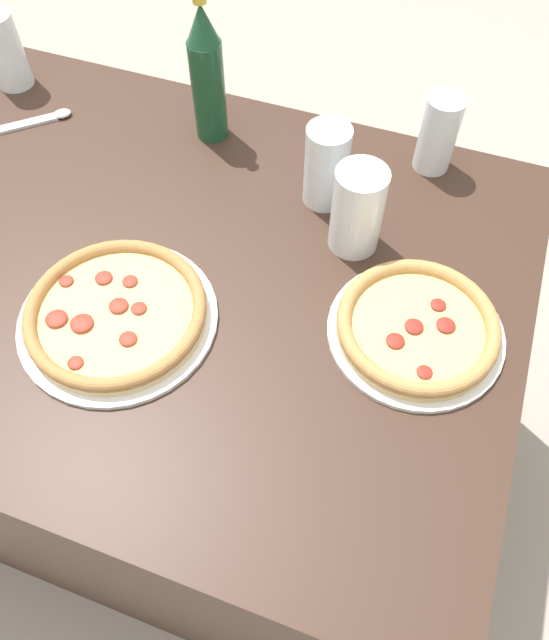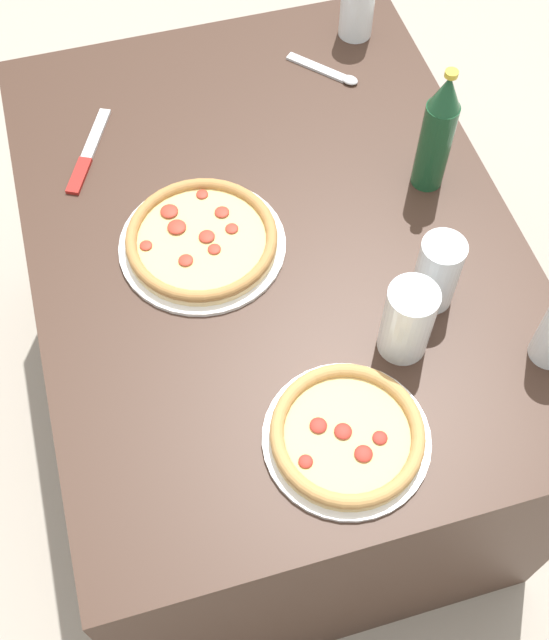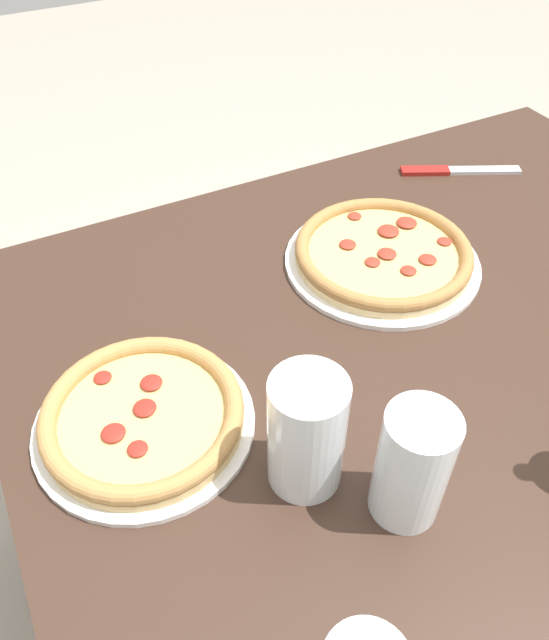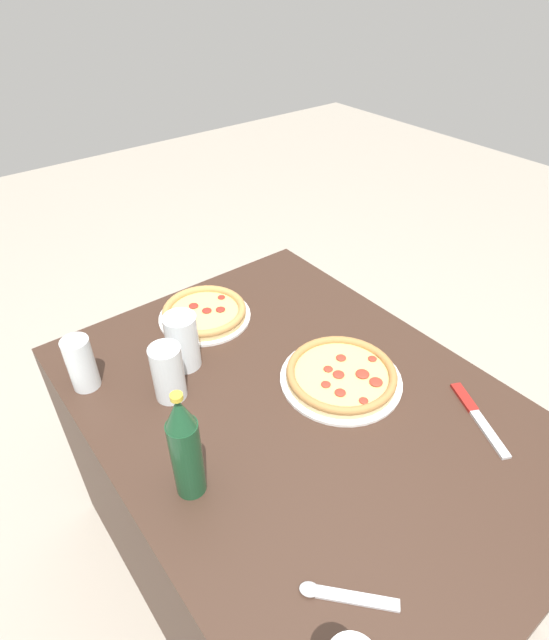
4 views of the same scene
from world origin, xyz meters
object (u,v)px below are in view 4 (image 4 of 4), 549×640
Objects in this scene: knife at (476,415)px; beer_bottle at (185,447)px; glass_lemonade at (168,375)px; spoon at (338,595)px; pizza_veggie at (206,312)px; glass_mango_juice at (82,366)px; glass_red_wine at (183,344)px; pizza_pepperoni at (342,376)px.

beer_bottle is at bearing 68.52° from knife.
spoon is at bearing 179.40° from glass_lemonade.
beer_bottle is at bearing 14.57° from spoon.
glass_lemonade is at bearing -20.20° from beer_bottle.
pizza_veggie is at bearing -47.06° from glass_lemonade.
glass_lemonade is 1.05× the size of spoon.
glass_lemonade reaches higher than pizza_veggie.
glass_mango_juice is 0.53× the size of beer_bottle.
glass_lemonade reaches higher than knife.
spoon is (-0.58, 0.01, -0.06)m from glass_lemonade.
pizza_veggie is 0.21m from glass_red_wine.
glass_mango_juice is at bearing 10.76° from spoon.
glass_red_wine is 0.37m from beer_bottle.
pizza_veggie is 0.38m from glass_mango_juice.
knife is at bearing -133.41° from glass_lemonade.
knife is (-0.70, -0.29, -0.01)m from pizza_veggie.
pizza_pepperoni reaches higher than spoon.
glass_lemonade is 0.58m from spoon.
glass_lemonade is at bearing -0.60° from spoon.
knife is at bearing -80.17° from spoon.
beer_bottle reaches higher than spoon.
pizza_pepperoni is at bearing -44.82° from spoon.
beer_bottle reaches higher than knife.
beer_bottle is (-0.32, 0.17, 0.06)m from glass_red_wine.
glass_red_wine is (0.29, 0.27, 0.05)m from pizza_pepperoni.
beer_bottle is 1.90× the size of spoon.
glass_mango_juice is at bearing 70.20° from glass_red_wine.
pizza_pepperoni is 0.46m from beer_bottle.
glass_lemonade is (0.22, 0.35, 0.05)m from pizza_pepperoni.
glass_mango_juice is at bearing 7.60° from beer_bottle.
spoon is at bearing 172.41° from glass_red_wine.
pizza_pepperoni is at bearing -137.19° from glass_red_wine.
pizza_veggie is at bearing -81.56° from glass_mango_juice.
pizza_pepperoni is 0.51m from spoon.
knife is (-0.27, -0.16, -0.01)m from pizza_pepperoni.
pizza_veggie is at bearing -34.74° from beer_bottle.
glass_lemonade is at bearing 132.83° from glass_red_wine.
glass_mango_juice is 0.92m from knife.
beer_bottle is at bearing -172.40° from glass_mango_juice.
glass_red_wine is 0.71m from knife.
beer_bottle reaches higher than pizza_veggie.
glass_red_wine reaches higher than glass_lemonade.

